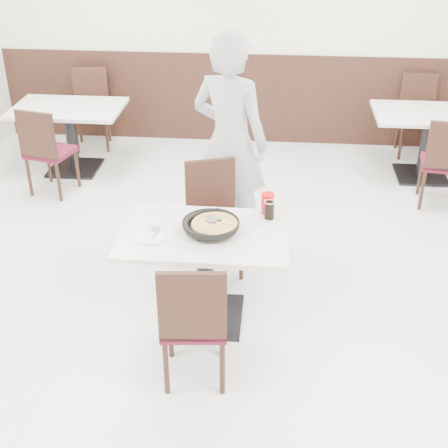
# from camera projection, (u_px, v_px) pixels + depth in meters

# --- Properties ---
(floor) EXTENTS (7.00, 7.00, 0.00)m
(floor) POSITION_uv_depth(u_px,v_px,m) (208.00, 300.00, 4.98)
(floor) COLOR beige
(floor) RESTS_ON ground
(wall_back) EXTENTS (6.00, 0.04, 2.80)m
(wall_back) POSITION_uv_depth(u_px,v_px,m) (240.00, 28.00, 7.34)
(wall_back) COLOR silver
(wall_back) RESTS_ON floor
(wainscot_back) EXTENTS (5.90, 0.03, 1.10)m
(wainscot_back) POSITION_uv_depth(u_px,v_px,m) (239.00, 99.00, 7.74)
(wainscot_back) COLOR black
(wainscot_back) RESTS_ON floor
(main_table) EXTENTS (1.22, 0.84, 0.75)m
(main_table) POSITION_uv_depth(u_px,v_px,m) (205.00, 276.00, 4.61)
(main_table) COLOR beige
(main_table) RESTS_ON floor
(chair_near) EXTENTS (0.46, 0.46, 0.95)m
(chair_near) POSITION_uv_depth(u_px,v_px,m) (194.00, 318.00, 4.02)
(chair_near) COLOR black
(chair_near) RESTS_ON floor
(chair_far) EXTENTS (0.53, 0.53, 0.95)m
(chair_far) POSITION_uv_depth(u_px,v_px,m) (215.00, 222.00, 5.14)
(chair_far) COLOR black
(chair_far) RESTS_ON floor
(trivet) EXTENTS (0.11, 0.11, 0.04)m
(trivet) POSITION_uv_depth(u_px,v_px,m) (217.00, 230.00, 4.43)
(trivet) COLOR black
(trivet) RESTS_ON main_table
(pizza_pan) EXTENTS (0.40, 0.40, 0.01)m
(pizza_pan) POSITION_uv_depth(u_px,v_px,m) (211.00, 227.00, 4.42)
(pizza_pan) COLOR black
(pizza_pan) RESTS_ON trivet
(pizza) EXTENTS (0.30, 0.30, 0.02)m
(pizza) POSITION_uv_depth(u_px,v_px,m) (215.00, 226.00, 4.39)
(pizza) COLOR #C79147
(pizza) RESTS_ON pizza_pan
(pizza_server) EXTENTS (0.09, 0.10, 0.00)m
(pizza_server) POSITION_uv_depth(u_px,v_px,m) (211.00, 219.00, 4.42)
(pizza_server) COLOR silver
(pizza_server) RESTS_ON pizza
(napkin) EXTENTS (0.18, 0.18, 0.00)m
(napkin) POSITION_uv_depth(u_px,v_px,m) (147.00, 238.00, 4.36)
(napkin) COLOR silver
(napkin) RESTS_ON main_table
(side_plate) EXTENTS (0.20, 0.20, 0.01)m
(side_plate) POSITION_uv_depth(u_px,v_px,m) (151.00, 238.00, 4.35)
(side_plate) COLOR white
(side_plate) RESTS_ON napkin
(fork) EXTENTS (0.05, 0.14, 0.00)m
(fork) POSITION_uv_depth(u_px,v_px,m) (156.00, 234.00, 4.37)
(fork) COLOR silver
(fork) RESTS_ON side_plate
(cola_glass) EXTENTS (0.08, 0.08, 0.13)m
(cola_glass) POSITION_uv_depth(u_px,v_px,m) (269.00, 210.00, 4.59)
(cola_glass) COLOR black
(cola_glass) RESTS_ON main_table
(red_cup) EXTENTS (0.10, 0.10, 0.16)m
(red_cup) POSITION_uv_depth(u_px,v_px,m) (268.00, 203.00, 4.65)
(red_cup) COLOR red
(red_cup) RESTS_ON main_table
(diner_person) EXTENTS (0.82, 0.69, 1.92)m
(diner_person) POSITION_uv_depth(u_px,v_px,m) (230.00, 143.00, 5.37)
(diner_person) COLOR #A4A4A9
(diner_person) RESTS_ON floor
(bg_table_left) EXTENTS (1.28, 0.93, 0.75)m
(bg_table_left) POSITION_uv_depth(u_px,v_px,m) (72.00, 139.00, 7.03)
(bg_table_left) COLOR beige
(bg_table_left) RESTS_ON floor
(bg_chair_left_near) EXTENTS (0.51, 0.51, 0.95)m
(bg_chair_left_near) POSITION_uv_depth(u_px,v_px,m) (50.00, 150.00, 6.49)
(bg_chair_left_near) COLOR black
(bg_chair_left_near) RESTS_ON floor
(bg_chair_left_far) EXTENTS (0.49, 0.49, 0.95)m
(bg_chair_left_far) POSITION_uv_depth(u_px,v_px,m) (91.00, 110.00, 7.58)
(bg_chair_left_far) COLOR black
(bg_chair_left_far) RESTS_ON floor
(bg_table_right) EXTENTS (1.29, 0.95, 0.75)m
(bg_table_right) POSITION_uv_depth(u_px,v_px,m) (425.00, 145.00, 6.86)
(bg_table_right) COLOR beige
(bg_table_right) RESTS_ON floor
(bg_chair_right_near) EXTENTS (0.47, 0.47, 0.95)m
(bg_chair_right_near) POSITION_uv_depth(u_px,v_px,m) (444.00, 161.00, 6.23)
(bg_chair_right_near) COLOR black
(bg_chair_right_near) RESTS_ON floor
(bg_chair_right_far) EXTENTS (0.43, 0.43, 0.95)m
(bg_chair_right_far) POSITION_uv_depth(u_px,v_px,m) (418.00, 117.00, 7.37)
(bg_chair_right_far) COLOR black
(bg_chair_right_far) RESTS_ON floor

